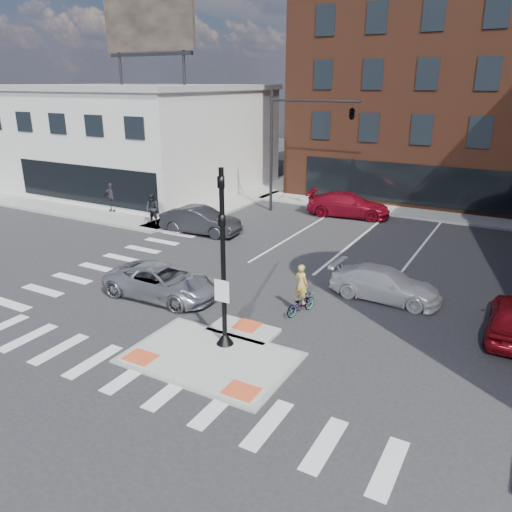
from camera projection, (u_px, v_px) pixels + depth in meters
The scene contains 16 objects.
ground at pixel (219, 352), 16.68m from camera, with size 120.00×120.00×0.00m, color #28282B.
refuge_island at pixel (214, 354), 16.45m from camera, with size 5.40×4.65×0.13m.
sidewalk_nw at pixel (143, 202), 36.98m from camera, with size 23.50×20.50×0.15m.
sidewalk_n at pixel (437, 215), 33.37m from camera, with size 26.00×3.00×0.15m, color gray.
building_nw at pixel (130, 136), 41.88m from camera, with size 20.40×16.40×14.40m.
building_n at pixel (473, 91), 39.03m from camera, with size 24.40×18.40×15.50m.
building_far_left at pixel (429, 113), 59.65m from camera, with size 10.00×12.00×10.00m, color slate.
signal_pole at pixel (224, 283), 16.23m from camera, with size 0.60×0.60×5.98m.
mast_arm_signal at pixel (329, 121), 31.04m from camera, with size 6.10×2.24×8.00m.
silver_suv at pixel (163, 282), 20.70m from camera, with size 2.28×4.96×1.38m, color #A7A9AE.
white_pickup at pixel (385, 284), 20.55m from camera, with size 1.85×4.54×1.32m, color silver.
bg_car_dark at pixel (201, 221), 29.40m from camera, with size 1.67×4.78×1.58m, color #25252A.
bg_car_red at pixel (348, 205), 33.19m from camera, with size 2.22×5.46×1.58m, color maroon.
cyclist at pixel (301, 297), 19.22m from camera, with size 0.95×1.66×2.03m.
pedestrian_a at pixel (152, 209), 30.77m from camera, with size 0.94×0.73×1.93m, color black.
pedestrian_b at pixel (112, 197), 33.83m from camera, with size 1.16×0.48×1.98m, color #342F39.
Camera 1 is at (8.28, -12.19, 8.55)m, focal length 35.00 mm.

